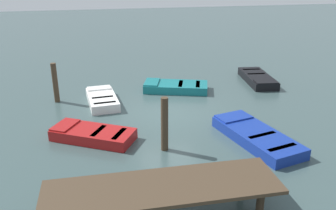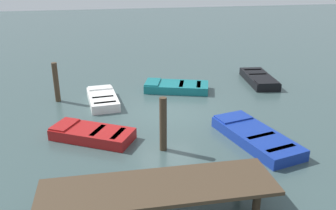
{
  "view_description": "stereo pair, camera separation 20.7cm",
  "coord_description": "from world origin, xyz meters",
  "px_view_note": "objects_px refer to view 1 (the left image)",
  "views": [
    {
      "loc": [
        2.97,
        14.15,
        6.06
      ],
      "look_at": [
        0.0,
        0.0,
        0.35
      ],
      "focal_mm": 38.14,
      "sensor_mm": 36.0,
      "label": 1
    },
    {
      "loc": [
        2.77,
        14.19,
        6.06
      ],
      "look_at": [
        0.0,
        0.0,
        0.35
      ],
      "focal_mm": 38.14,
      "sensor_mm": 36.0,
      "label": 2
    }
  ],
  "objects_px": {
    "dock_segment": "(163,189)",
    "rowboat_white": "(102,99)",
    "mooring_piling_mid_left": "(55,83)",
    "rowboat_teal": "(175,87)",
    "rowboat_black": "(258,78)",
    "rowboat_blue": "(256,136)",
    "rowboat_red": "(93,134)",
    "mooring_piling_far_left": "(165,124)"
  },
  "relations": [
    {
      "from": "rowboat_red",
      "to": "mooring_piling_far_left",
      "type": "bearing_deg",
      "value": -178.81
    },
    {
      "from": "rowboat_teal",
      "to": "rowboat_white",
      "type": "height_order",
      "value": "same"
    },
    {
      "from": "dock_segment",
      "to": "rowboat_white",
      "type": "xyz_separation_m",
      "value": [
        1.22,
        -8.48,
        -0.63
      ]
    },
    {
      "from": "rowboat_teal",
      "to": "mooring_piling_mid_left",
      "type": "distance_m",
      "value": 5.89
    },
    {
      "from": "rowboat_teal",
      "to": "mooring_piling_mid_left",
      "type": "xyz_separation_m",
      "value": [
        5.83,
        0.38,
        0.72
      ]
    },
    {
      "from": "rowboat_teal",
      "to": "rowboat_blue",
      "type": "height_order",
      "value": "same"
    },
    {
      "from": "rowboat_blue",
      "to": "rowboat_red",
      "type": "xyz_separation_m",
      "value": [
        5.86,
        -1.37,
        0.0
      ]
    },
    {
      "from": "dock_segment",
      "to": "rowboat_teal",
      "type": "xyz_separation_m",
      "value": [
        -2.53,
        -9.55,
        -0.63
      ]
    },
    {
      "from": "rowboat_red",
      "to": "mooring_piling_mid_left",
      "type": "relative_size",
      "value": 1.73
    },
    {
      "from": "rowboat_red",
      "to": "rowboat_white",
      "type": "bearing_deg",
      "value": -68.18
    },
    {
      "from": "rowboat_teal",
      "to": "mooring_piling_mid_left",
      "type": "height_order",
      "value": "mooring_piling_mid_left"
    },
    {
      "from": "mooring_piling_far_left",
      "to": "mooring_piling_mid_left",
      "type": "relative_size",
      "value": 1.04
    },
    {
      "from": "rowboat_white",
      "to": "rowboat_red",
      "type": "relative_size",
      "value": 0.86
    },
    {
      "from": "dock_segment",
      "to": "mooring_piling_far_left",
      "type": "relative_size",
      "value": 3.05
    },
    {
      "from": "rowboat_white",
      "to": "rowboat_black",
      "type": "relative_size",
      "value": 0.82
    },
    {
      "from": "rowboat_teal",
      "to": "rowboat_blue",
      "type": "bearing_deg",
      "value": 122.3
    },
    {
      "from": "rowboat_black",
      "to": "dock_segment",
      "type": "bearing_deg",
      "value": -29.75
    },
    {
      "from": "rowboat_teal",
      "to": "rowboat_black",
      "type": "height_order",
      "value": "same"
    },
    {
      "from": "dock_segment",
      "to": "mooring_piling_far_left",
      "type": "distance_m",
      "value": 3.59
    },
    {
      "from": "rowboat_teal",
      "to": "mooring_piling_mid_left",
      "type": "relative_size",
      "value": 1.86
    },
    {
      "from": "rowboat_black",
      "to": "mooring_piling_mid_left",
      "type": "height_order",
      "value": "mooring_piling_mid_left"
    },
    {
      "from": "rowboat_teal",
      "to": "mooring_piling_far_left",
      "type": "distance_m",
      "value": 6.34
    },
    {
      "from": "rowboat_white",
      "to": "rowboat_blue",
      "type": "xyz_separation_m",
      "value": [
        -5.38,
        5.03,
        -0.0
      ]
    },
    {
      "from": "rowboat_teal",
      "to": "rowboat_blue",
      "type": "xyz_separation_m",
      "value": [
        -1.63,
        6.1,
        -0.0
      ]
    },
    {
      "from": "rowboat_teal",
      "to": "mooring_piling_far_left",
      "type": "height_order",
      "value": "mooring_piling_far_left"
    },
    {
      "from": "dock_segment",
      "to": "rowboat_black",
      "type": "relative_size",
      "value": 1.74
    },
    {
      "from": "dock_segment",
      "to": "mooring_piling_far_left",
      "type": "bearing_deg",
      "value": -101.53
    },
    {
      "from": "rowboat_white",
      "to": "rowboat_red",
      "type": "bearing_deg",
      "value": 166.95
    },
    {
      "from": "rowboat_white",
      "to": "rowboat_black",
      "type": "height_order",
      "value": "same"
    },
    {
      "from": "rowboat_blue",
      "to": "mooring_piling_mid_left",
      "type": "relative_size",
      "value": 2.12
    },
    {
      "from": "rowboat_teal",
      "to": "rowboat_blue",
      "type": "distance_m",
      "value": 6.32
    },
    {
      "from": "rowboat_black",
      "to": "mooring_piling_far_left",
      "type": "bearing_deg",
      "value": -38.82
    },
    {
      "from": "dock_segment",
      "to": "rowboat_blue",
      "type": "bearing_deg",
      "value": -139.77
    },
    {
      "from": "dock_segment",
      "to": "rowboat_black",
      "type": "bearing_deg",
      "value": -125.48
    },
    {
      "from": "mooring_piling_mid_left",
      "to": "dock_segment",
      "type": "bearing_deg",
      "value": 109.82
    },
    {
      "from": "dock_segment",
      "to": "mooring_piling_mid_left",
      "type": "bearing_deg",
      "value": -69.65
    },
    {
      "from": "rowboat_blue",
      "to": "mooring_piling_far_left",
      "type": "xyz_separation_m",
      "value": [
        3.4,
        -0.06,
        0.76
      ]
    },
    {
      "from": "rowboat_white",
      "to": "mooring_piling_far_left",
      "type": "relative_size",
      "value": 1.43
    },
    {
      "from": "dock_segment",
      "to": "rowboat_white",
      "type": "bearing_deg",
      "value": -81.26
    },
    {
      "from": "dock_segment",
      "to": "mooring_piling_far_left",
      "type": "height_order",
      "value": "mooring_piling_far_left"
    },
    {
      "from": "rowboat_blue",
      "to": "mooring_piling_mid_left",
      "type": "bearing_deg",
      "value": 38.78
    },
    {
      "from": "rowboat_red",
      "to": "mooring_piling_mid_left",
      "type": "xyz_separation_m",
      "value": [
        1.6,
        -4.34,
        0.72
      ]
    }
  ]
}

